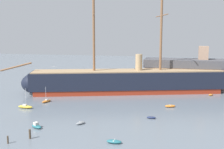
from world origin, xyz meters
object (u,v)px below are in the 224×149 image
tall_ship (127,81)px  mooring_piling_left_pair (8,140)px  sailboat_mid_left (25,107)px  mooring_piling_nearest (30,134)px  sailboat_alongside_bow (47,101)px  dinghy_mid_right (151,118)px  seagull_in_flight (54,66)px  dinghy_far_right (211,95)px  dockside_warehouse_right (211,74)px  dinghy_near_centre (81,123)px  dinghy_foreground_right (114,142)px  motorboat_far_left (36,86)px  motorboat_foreground_left (36,126)px  sailboat_distant_centre (130,86)px  dinghy_alongside_stern (170,106)px

tall_ship → mooring_piling_left_pair: 50.07m
sailboat_mid_left → mooring_piling_nearest: 22.87m
tall_ship → sailboat_alongside_bow: tall_ship is taller
dinghy_mid_right → seagull_in_flight: (-22.26, -4.13, 11.94)m
dinghy_far_right → sailboat_mid_left: bearing=-151.5°
sailboat_alongside_bow → dockside_warehouse_right: size_ratio=0.09×
dinghy_near_centre → dockside_warehouse_right: dockside_warehouse_right is taller
dinghy_foreground_right → dinghy_mid_right: dinghy_foreground_right is taller
dinghy_foreground_right → sailboat_alongside_bow: size_ratio=0.63×
sailboat_mid_left → motorboat_far_left: sailboat_mid_left is taller
motorboat_foreground_left → seagull_in_flight: size_ratio=2.49×
dinghy_far_right → mooring_piling_nearest: (-37.71, -46.44, 0.65)m
tall_ship → mooring_piling_nearest: size_ratio=40.41×
sailboat_distant_centre → dockside_warehouse_right: (28.71, 2.36, 4.89)m
dinghy_near_centre → seagull_in_flight: seagull_in_flight is taller
dinghy_near_centre → dinghy_far_right: (31.21, 36.23, -0.01)m
mooring_piling_left_pair → dinghy_alongside_stern: bearing=48.8°
dinghy_foreground_right → dinghy_mid_right: size_ratio=1.32×
dinghy_alongside_stern → dinghy_far_right: size_ratio=1.30×
dinghy_far_right → mooring_piling_left_pair: bearing=-129.3°
mooring_piling_left_pair → dinghy_mid_right: bearing=40.8°
dinghy_near_centre → dockside_warehouse_right: 57.78m
dinghy_mid_right → dinghy_alongside_stern: bearing=70.2°
dinghy_near_centre → sailboat_alongside_bow: size_ratio=0.55×
dinghy_far_right → dinghy_alongside_stern: bearing=-125.4°
dinghy_mid_right → sailboat_distant_centre: (-11.10, 37.64, 0.11)m
dinghy_foreground_right → dockside_warehouse_right: size_ratio=0.06×
mooring_piling_nearest → dinghy_mid_right: bearing=39.8°
sailboat_mid_left → dockside_warehouse_right: 64.12m
sailboat_distant_centre → mooring_piling_nearest: 56.36m
motorboat_foreground_left → motorboat_far_left: (-21.63, 40.00, 0.19)m
sailboat_distant_centre → sailboat_alongside_bow: bearing=-124.5°
dinghy_far_right → mooring_piling_nearest: mooring_piling_nearest is taller
seagull_in_flight → dockside_warehouse_right: bearing=47.9°
tall_ship → mooring_piling_nearest: (-10.84, -45.09, -3.01)m
dinghy_near_centre → dinghy_mid_right: size_ratio=1.15×
tall_ship → dinghy_mid_right: bearing=-69.0°
sailboat_alongside_bow → motorboat_far_left: size_ratio=0.99×
motorboat_far_left → sailboat_distant_centre: bearing=16.1°
motorboat_foreground_left → sailboat_distant_centre: sailboat_distant_centre is taller
dinghy_foreground_right → dinghy_mid_right: (5.29, 16.40, -0.08)m
dinghy_foreground_right → dinghy_far_right: bearing=64.3°
motorboat_foreground_left → mooring_piling_nearest: (1.71, -5.76, 0.48)m
sailboat_mid_left → sailboat_distant_centre: (22.40, 36.07, -0.10)m
mooring_piling_left_pair → dockside_warehouse_right: dockside_warehouse_right is taller
dinghy_near_centre → mooring_piling_left_pair: size_ratio=1.73×
dinghy_foreground_right → mooring_piling_nearest: size_ratio=1.55×
mooring_piling_left_pair → sailboat_distant_centre: bearing=77.5°
sailboat_mid_left → sailboat_alongside_bow: sailboat_mid_left is taller
dinghy_foreground_right → dockside_warehouse_right: dockside_warehouse_right is taller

